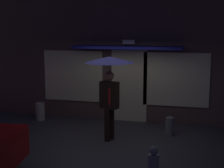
{
  "coord_description": "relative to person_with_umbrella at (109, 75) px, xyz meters",
  "views": [
    {
      "loc": [
        1.95,
        -7.84,
        2.9
      ],
      "look_at": [
        -0.07,
        0.29,
        1.47
      ],
      "focal_mm": 54.23,
      "sensor_mm": 36.0,
      "label": 1
    }
  ],
  "objects": [
    {
      "name": "ground_plane",
      "position": [
        0.14,
        -0.29,
        -1.7
      ],
      "size": [
        18.0,
        18.0,
        0.0
      ],
      "primitive_type": "plane",
      "color": "#38353A"
    },
    {
      "name": "building_facade",
      "position": [
        0.14,
        2.05,
        0.19
      ],
      "size": [
        10.5,
        1.0,
        3.8
      ],
      "color": "brown",
      "rests_on": "ground"
    },
    {
      "name": "person_with_umbrella",
      "position": [
        0.0,
        0.0,
        0.0
      ],
      "size": [
        1.24,
        1.24,
        2.16
      ],
      "rotation": [
        0.0,
        0.0,
        -0.3
      ],
      "color": "black",
      "rests_on": "ground"
    },
    {
      "name": "sidewalk_bollard",
      "position": [
        1.48,
        0.8,
        -1.46
      ],
      "size": [
        0.22,
        0.22,
        0.48
      ],
      "primitive_type": "cylinder",
      "color": "slate",
      "rests_on": "ground"
    },
    {
      "name": "sidewalk_bollard_2",
      "position": [
        -2.58,
        1.31,
        -1.43
      ],
      "size": [
        0.28,
        0.28,
        0.54
      ],
      "primitive_type": "cylinder",
      "color": "#B2A899",
      "rests_on": "ground"
    },
    {
      "name": "fire_hydrant",
      "position": [
        1.4,
        -2.17,
        -1.37
      ],
      "size": [
        0.2,
        0.2,
        0.72
      ],
      "color": "gray",
      "rests_on": "ground"
    }
  ]
}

